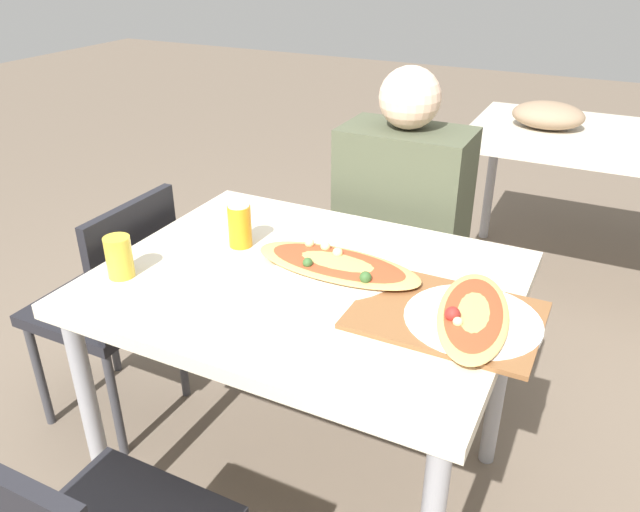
# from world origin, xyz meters

# --- Properties ---
(ground_plane) EXTENTS (14.00, 14.00, 0.00)m
(ground_plane) POSITION_xyz_m (0.00, 0.00, 0.00)
(ground_plane) COLOR #6B5B4C
(dining_table) EXTENTS (1.06, 0.84, 0.76)m
(dining_table) POSITION_xyz_m (0.00, 0.00, 0.68)
(dining_table) COLOR beige
(dining_table) RESTS_ON ground_plane
(chair_far_seated) EXTENTS (0.40, 0.40, 0.85)m
(chair_far_seated) POSITION_xyz_m (0.03, 0.75, 0.49)
(chair_far_seated) COLOR black
(chair_far_seated) RESTS_ON ground_plane
(chair_side_left) EXTENTS (0.40, 0.40, 0.85)m
(chair_side_left) POSITION_xyz_m (-0.73, 0.02, 0.49)
(chair_side_left) COLOR black
(chair_side_left) RESTS_ON ground_plane
(person_seated) EXTENTS (0.43, 0.28, 1.19)m
(person_seated) POSITION_xyz_m (0.03, 0.64, 0.71)
(person_seated) COLOR #2D2D38
(person_seated) RESTS_ON ground_plane
(pizza_main) EXTENTS (0.47, 0.33, 0.05)m
(pizza_main) POSITION_xyz_m (0.06, 0.06, 0.78)
(pizza_main) COLOR white
(pizza_main) RESTS_ON dining_table
(soda_can) EXTENTS (0.07, 0.07, 0.12)m
(soda_can) POSITION_xyz_m (-0.25, 0.08, 0.82)
(soda_can) COLOR orange
(soda_can) RESTS_ON dining_table
(drink_glass) EXTENTS (0.07, 0.07, 0.11)m
(drink_glass) POSITION_xyz_m (-0.43, -0.21, 0.82)
(drink_glass) COLOR gold
(drink_glass) RESTS_ON dining_table
(serving_tray) EXTENTS (0.43, 0.32, 0.01)m
(serving_tray) POSITION_xyz_m (0.38, -0.03, 0.77)
(serving_tray) COLOR brown
(serving_tray) RESTS_ON dining_table
(pizza_second) EXTENTS (0.31, 0.42, 0.06)m
(pizza_second) POSITION_xyz_m (0.44, -0.03, 0.78)
(pizza_second) COLOR white
(pizza_second) RESTS_ON dining_table
(background_table) EXTENTS (1.10, 0.80, 0.88)m
(background_table) POSITION_xyz_m (0.52, 1.72, 0.70)
(background_table) COLOR beige
(background_table) RESTS_ON ground_plane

